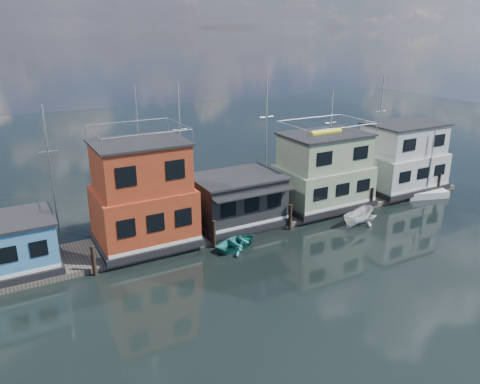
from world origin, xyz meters
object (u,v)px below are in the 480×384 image
dinghy_white (364,216)px  day_sailer (426,193)px  houseboat_white (402,158)px  houseboat_green (323,171)px  dinghy_teal (238,243)px  houseboat_red (143,196)px  houseboat_blue (6,246)px  houseboat_dark (237,199)px  motorboat (358,217)px

dinghy_white → day_sailer: size_ratio=0.34×
houseboat_white → day_sailer: houseboat_white is taller
houseboat_green → dinghy_teal: size_ratio=2.27×
dinghy_white → dinghy_teal: (-11.82, 1.06, -0.22)m
dinghy_white → day_sailer: (9.97, 1.94, -0.20)m
houseboat_red → houseboat_blue: bearing=-180.0°
houseboat_dark → dinghy_white: (9.90, -4.72, -1.81)m
dinghy_teal → houseboat_green: bearing=-85.7°
houseboat_red → houseboat_green: (17.00, 0.00, -0.55)m
houseboat_white → dinghy_white: bearing=-152.5°
houseboat_dark → dinghy_teal: houseboat_dark is taller
dinghy_white → motorboat: (-0.72, 0.00, 0.08)m
houseboat_dark → houseboat_white: (19.00, 0.02, 1.12)m
houseboat_green → dinghy_white: bearing=-79.3°
houseboat_green → dinghy_teal: 11.95m
motorboat → day_sailer: 10.86m
houseboat_white → dinghy_teal: size_ratio=2.27×
motorboat → dinghy_teal: motorboat is taller
houseboat_red → houseboat_white: 27.01m
day_sailer → dinghy_white: bearing=-151.7°
houseboat_blue → houseboat_white: (36.50, 0.00, 1.33)m
houseboat_blue → houseboat_white: houseboat_white is taller
dinghy_white → houseboat_green: bearing=28.7°
houseboat_white → houseboat_dark: bearing=-179.9°
houseboat_green → motorboat: size_ratio=2.36×
dinghy_white → motorboat: 0.72m
day_sailer → dinghy_teal: 21.81m
houseboat_red → houseboat_white: bearing=0.0°
houseboat_green → houseboat_red: bearing=-180.0°
houseboat_green → day_sailer: houseboat_green is taller
houseboat_blue → day_sailer: day_sailer is taller
day_sailer → dinghy_teal: size_ratio=1.82×
dinghy_white → dinghy_teal: dinghy_white is taller
houseboat_red → houseboat_dark: 8.18m
motorboat → dinghy_teal: (-11.10, 1.06, -0.31)m
motorboat → dinghy_white: bearing=-101.8°
houseboat_red → motorboat: (17.18, -4.74, -3.42)m
houseboat_dark → dinghy_white: size_ratio=3.21×
houseboat_red → dinghy_teal: bearing=-31.2°
houseboat_blue → houseboat_red: size_ratio=0.54×
houseboat_white → dinghy_teal: houseboat_white is taller
houseboat_white → dinghy_white: (-9.10, -4.74, -2.93)m
motorboat → day_sailer: (10.69, 1.94, -0.28)m
houseboat_white → houseboat_green: bearing=180.0°
houseboat_blue → houseboat_red: (9.50, 0.00, 1.90)m
dinghy_teal → houseboat_red: bearing=44.5°
houseboat_red → houseboat_dark: size_ratio=1.60×
houseboat_white → motorboat: size_ratio=2.36×
dinghy_teal → houseboat_dark: bearing=-42.0°
houseboat_dark → houseboat_green: (9.00, 0.02, 1.13)m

